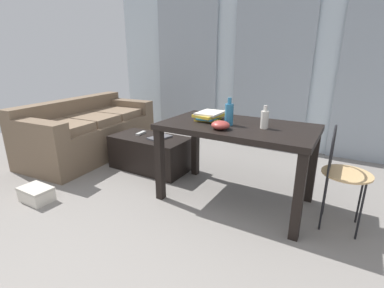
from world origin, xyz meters
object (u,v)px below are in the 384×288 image
couch (89,132)px  craft_table (237,135)px  bottle_near (229,114)px  tv_remote_primary (141,133)px  book_stack (210,116)px  magazine (160,137)px  bowl (220,125)px  bottle_far (265,119)px  coffee_table (150,153)px  wire_chair (340,165)px  shoebox (36,194)px

couch → craft_table: size_ratio=1.41×
bottle_near → tv_remote_primary: bottle_near is taller
couch → book_stack: 2.02m
craft_table → bottle_near: bottle_near is taller
magazine → craft_table: bearing=-1.2°
bowl → book_stack: book_stack is taller
bottle_far → tv_remote_primary: (-1.60, 0.27, -0.41)m
coffee_table → magazine: bearing=7.4°
wire_chair → coffee_table: bearing=174.7°
couch → bottle_near: size_ratio=7.89×
bowl → magazine: bearing=155.2°
bottle_near → couch: bearing=173.1°
couch → bottle_far: bearing=-5.1°
magazine → bottle_far: bearing=0.4°
craft_table → magazine: (-1.04, 0.23, -0.23)m
coffee_table → bowl: size_ratio=6.03×
wire_chair → shoebox: wire_chair is taller
shoebox → magazine: bearing=64.7°
coffee_table → craft_table: (1.18, -0.21, 0.44)m
couch → craft_table: bearing=-5.3°
coffee_table → bottle_far: (1.43, -0.22, 0.62)m
coffee_table → shoebox: 1.28m
wire_chair → bottle_far: 0.67m
couch → tv_remote_primary: bearing=2.8°
bottle_near → bottle_far: bottle_near is taller
bottle_near → shoebox: 1.97m
magazine → bowl: bearing=-13.8°
book_stack → shoebox: size_ratio=1.07×
tv_remote_primary → magazine: 0.31m
coffee_table → bowl: bowl is taller
couch → bowl: 2.28m
couch → magazine: size_ratio=6.95×
coffee_table → wire_chair: wire_chair is taller
tv_remote_primary → magazine: tv_remote_primary is taller
coffee_table → magazine: (0.14, 0.02, 0.21)m
craft_table → shoebox: size_ratio=4.34×
coffee_table → bottle_far: bearing=-8.9°
craft_table → bowl: bearing=-105.4°
wire_chair → book_stack: size_ratio=2.52×
couch → bowl: bowl is taller
bowl → magazine: 1.14m
bottle_near → bottle_far: (0.30, 0.04, -0.02)m
wire_chair → tv_remote_primary: wire_chair is taller
craft_table → book_stack: (-0.30, 0.04, 0.14)m
craft_table → bottle_near: bearing=-137.1°
tv_remote_primary → magazine: size_ratio=0.60×
bottle_near → book_stack: size_ratio=0.72×
tv_remote_primary → shoebox: (-0.27, -1.24, -0.34)m
tv_remote_primary → craft_table: bearing=-17.4°
wire_chair → bowl: wire_chair is taller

